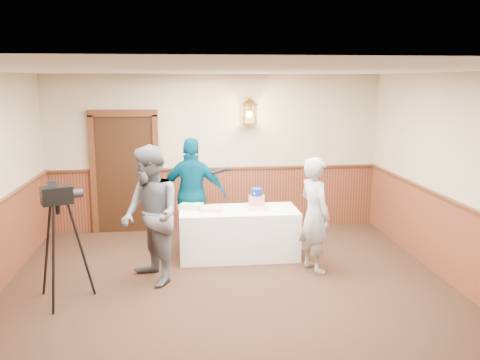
# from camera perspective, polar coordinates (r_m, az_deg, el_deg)

# --- Properties ---
(ground) EXTENTS (7.00, 7.00, 0.00)m
(ground) POSITION_cam_1_polar(r_m,az_deg,el_deg) (6.22, -0.62, -14.53)
(ground) COLOR #332013
(ground) RESTS_ON ground
(room_shell) EXTENTS (6.02, 7.02, 2.81)m
(room_shell) POSITION_cam_1_polar(r_m,az_deg,el_deg) (6.16, -1.57, 0.17)
(room_shell) COLOR tan
(room_shell) RESTS_ON ground
(display_table) EXTENTS (1.80, 0.80, 0.75)m
(display_table) POSITION_cam_1_polar(r_m,az_deg,el_deg) (7.87, -0.16, -5.98)
(display_table) COLOR white
(display_table) RESTS_ON ground
(tiered_cake) EXTENTS (0.34, 0.34, 0.32)m
(tiered_cake) POSITION_cam_1_polar(r_m,az_deg,el_deg) (7.80, 1.87, -2.34)
(tiered_cake) COLOR beige
(tiered_cake) RESTS_ON display_table
(sheet_cake_yellow) EXTENTS (0.35, 0.28, 0.07)m
(sheet_cake_yellow) POSITION_cam_1_polar(r_m,az_deg,el_deg) (7.68, -3.26, -3.27)
(sheet_cake_yellow) COLOR #E3C987
(sheet_cake_yellow) RESTS_ON display_table
(sheet_cake_green) EXTENTS (0.39, 0.36, 0.08)m
(sheet_cake_green) POSITION_cam_1_polar(r_m,az_deg,el_deg) (7.85, -5.51, -2.95)
(sheet_cake_green) COLOR #9DD898
(sheet_cake_green) RESTS_ON display_table
(interviewer) EXTENTS (1.63, 1.13, 1.86)m
(interviewer) POSITION_cam_1_polar(r_m,az_deg,el_deg) (6.83, -10.00, -3.97)
(interviewer) COLOR slate
(interviewer) RESTS_ON ground
(baker) EXTENTS (0.57, 0.70, 1.65)m
(baker) POSITION_cam_1_polar(r_m,az_deg,el_deg) (7.26, 8.39, -3.89)
(baker) COLOR #A2A1A7
(baker) RESTS_ON ground
(assistant_p) EXTENTS (1.12, 0.62, 1.81)m
(assistant_p) POSITION_cam_1_polar(r_m,az_deg,el_deg) (8.11, -5.30, -1.63)
(assistant_p) COLOR #003A52
(assistant_p) RESTS_ON ground
(tv_camera_rig) EXTENTS (0.56, 0.53, 1.45)m
(tv_camera_rig) POSITION_cam_1_polar(r_m,az_deg,el_deg) (6.63, -19.49, -7.48)
(tv_camera_rig) COLOR black
(tv_camera_rig) RESTS_ON ground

